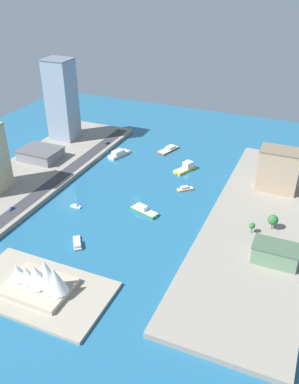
{
  "coord_description": "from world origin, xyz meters",
  "views": [
    {
      "loc": [
        -116.6,
        244.14,
        161.48
      ],
      "look_at": [
        -10.1,
        -2.45,
        5.82
      ],
      "focal_mm": 38.23,
      "sensor_mm": 36.0,
      "label": 1
    }
  ],
  "objects_px": {
    "warehouse_low_gray": "(41,154)",
    "suv_black": "(107,143)",
    "hatchback_blue": "(11,208)",
    "ferry_yellow_fast": "(186,168)",
    "apartment_midrise_tan": "(279,170)",
    "traffic_light_waterfront": "(59,180)",
    "ferry_white_commuter": "(119,154)",
    "tower_tall_glass": "(62,100)",
    "opera_landmark": "(40,279)",
    "barge_flat_brown": "(169,149)",
    "water_taxi_orange": "(185,189)",
    "terminal_long_green": "(275,253)",
    "sailboat_small_white": "(76,206)",
    "yacht_sleek_gray": "(77,243)",
    "ferry_green_doubledeck": "(144,210)"
  },
  "relations": [
    {
      "from": "ferry_yellow_fast",
      "to": "yacht_sleek_gray",
      "type": "bearing_deg",
      "value": 76.94
    },
    {
      "from": "sailboat_small_white",
      "to": "apartment_midrise_tan",
      "type": "distance_m",
      "value": 155.82
    },
    {
      "from": "water_taxi_orange",
      "to": "tower_tall_glass",
      "type": "height_order",
      "value": "tower_tall_glass"
    },
    {
      "from": "ferry_yellow_fast",
      "to": "terminal_long_green",
      "type": "height_order",
      "value": "terminal_long_green"
    },
    {
      "from": "ferry_white_commuter",
      "to": "suv_black",
      "type": "relative_size",
      "value": 4.91
    },
    {
      "from": "barge_flat_brown",
      "to": "opera_landmark",
      "type": "bearing_deg",
      "value": 91.2
    },
    {
      "from": "yacht_sleek_gray",
      "to": "apartment_midrise_tan",
      "type": "distance_m",
      "value": 160.85
    },
    {
      "from": "ferry_yellow_fast",
      "to": "warehouse_low_gray",
      "type": "height_order",
      "value": "warehouse_low_gray"
    },
    {
      "from": "ferry_yellow_fast",
      "to": "ferry_green_doubledeck",
      "type": "bearing_deg",
      "value": 85.31
    },
    {
      "from": "warehouse_low_gray",
      "to": "suv_black",
      "type": "relative_size",
      "value": 7.0
    },
    {
      "from": "traffic_light_waterfront",
      "to": "warehouse_low_gray",
      "type": "bearing_deg",
      "value": -38.69
    },
    {
      "from": "ferry_white_commuter",
      "to": "tower_tall_glass",
      "type": "height_order",
      "value": "tower_tall_glass"
    },
    {
      "from": "traffic_light_waterfront",
      "to": "apartment_midrise_tan",
      "type": "bearing_deg",
      "value": -158.98
    },
    {
      "from": "suv_black",
      "to": "ferry_green_doubledeck",
      "type": "bearing_deg",
      "value": 130.84
    },
    {
      "from": "warehouse_low_gray",
      "to": "suv_black",
      "type": "height_order",
      "value": "warehouse_low_gray"
    },
    {
      "from": "terminal_long_green",
      "to": "opera_landmark",
      "type": "height_order",
      "value": "opera_landmark"
    },
    {
      "from": "ferry_green_doubledeck",
      "to": "apartment_midrise_tan",
      "type": "height_order",
      "value": "apartment_midrise_tan"
    },
    {
      "from": "sailboat_small_white",
      "to": "suv_black",
      "type": "bearing_deg",
      "value": -73.8
    },
    {
      "from": "hatchback_blue",
      "to": "yacht_sleek_gray",
      "type": "bearing_deg",
      "value": 168.31
    },
    {
      "from": "apartment_midrise_tan",
      "to": "traffic_light_waterfront",
      "type": "relative_size",
      "value": 5.13
    },
    {
      "from": "apartment_midrise_tan",
      "to": "suv_black",
      "type": "relative_size",
      "value": 6.65
    },
    {
      "from": "ferry_green_doubledeck",
      "to": "tower_tall_glass",
      "type": "height_order",
      "value": "tower_tall_glass"
    },
    {
      "from": "terminal_long_green",
      "to": "opera_landmark",
      "type": "bearing_deg",
      "value": 32.97
    },
    {
      "from": "water_taxi_orange",
      "to": "traffic_light_waterfront",
      "type": "relative_size",
      "value": 1.94
    },
    {
      "from": "ferry_white_commuter",
      "to": "tower_tall_glass",
      "type": "bearing_deg",
      "value": -9.46
    },
    {
      "from": "barge_flat_brown",
      "to": "ferry_green_doubledeck",
      "type": "relative_size",
      "value": 1.08
    },
    {
      "from": "yacht_sleek_gray",
      "to": "opera_landmark",
      "type": "height_order",
      "value": "opera_landmark"
    },
    {
      "from": "ferry_white_commuter",
      "to": "terminal_long_green",
      "type": "height_order",
      "value": "terminal_long_green"
    },
    {
      "from": "suv_black",
      "to": "hatchback_blue",
      "type": "height_order",
      "value": "suv_black"
    },
    {
      "from": "apartment_midrise_tan",
      "to": "hatchback_blue",
      "type": "height_order",
      "value": "apartment_midrise_tan"
    },
    {
      "from": "ferry_white_commuter",
      "to": "opera_landmark",
      "type": "xyz_separation_m",
      "value": [
        -42.35,
        175.82,
        7.52
      ]
    },
    {
      "from": "warehouse_low_gray",
      "to": "terminal_long_green",
      "type": "bearing_deg",
      "value": 163.75
    },
    {
      "from": "hatchback_blue",
      "to": "opera_landmark",
      "type": "xyz_separation_m",
      "value": [
        -68.35,
        57.45,
        5.42
      ]
    },
    {
      "from": "sailboat_small_white",
      "to": "water_taxi_orange",
      "type": "height_order",
      "value": "sailboat_small_white"
    },
    {
      "from": "yacht_sleek_gray",
      "to": "suv_black",
      "type": "distance_m",
      "value": 155.23
    },
    {
      "from": "apartment_midrise_tan",
      "to": "ferry_white_commuter",
      "type": "bearing_deg",
      "value": -4.91
    },
    {
      "from": "sailboat_small_white",
      "to": "apartment_midrise_tan",
      "type": "relative_size",
      "value": 0.39
    },
    {
      "from": "ferry_green_doubledeck",
      "to": "ferry_yellow_fast",
      "type": "relative_size",
      "value": 1.04
    },
    {
      "from": "ferry_yellow_fast",
      "to": "ferry_white_commuter",
      "type": "bearing_deg",
      "value": -2.85
    },
    {
      "from": "barge_flat_brown",
      "to": "opera_landmark",
      "type": "height_order",
      "value": "opera_landmark"
    },
    {
      "from": "terminal_long_green",
      "to": "suv_black",
      "type": "relative_size",
      "value": 5.41
    },
    {
      "from": "ferry_white_commuter",
      "to": "yacht_sleek_gray",
      "type": "bearing_deg",
      "value": 105.74
    },
    {
      "from": "water_taxi_orange",
      "to": "terminal_long_green",
      "type": "xyz_separation_m",
      "value": [
        -78.49,
        65.56,
        7.98
      ]
    },
    {
      "from": "sailboat_small_white",
      "to": "apartment_midrise_tan",
      "type": "height_order",
      "value": "apartment_midrise_tan"
    },
    {
      "from": "water_taxi_orange",
      "to": "terminal_long_green",
      "type": "distance_m",
      "value": 102.58
    },
    {
      "from": "hatchback_blue",
      "to": "ferry_yellow_fast",
      "type": "bearing_deg",
      "value": -128.87
    },
    {
      "from": "terminal_long_green",
      "to": "traffic_light_waterfront",
      "type": "xyz_separation_m",
      "value": [
        171.67,
        -28.58,
        -1.42
      ]
    },
    {
      "from": "warehouse_low_gray",
      "to": "terminal_long_green",
      "type": "distance_m",
      "value": 222.66
    },
    {
      "from": "barge_flat_brown",
      "to": "ferry_yellow_fast",
      "type": "relative_size",
      "value": 1.12
    },
    {
      "from": "apartment_midrise_tan",
      "to": "yacht_sleek_gray",
      "type": "bearing_deg",
      "value": 48.2
    }
  ]
}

